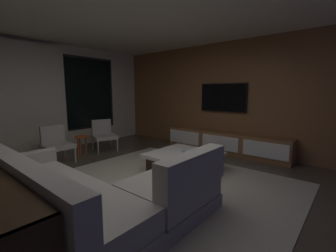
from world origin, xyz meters
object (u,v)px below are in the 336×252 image
Objects in this scene: accent_chair_near_window at (103,134)px; side_stool at (82,140)px; accent_chair_by_curtain at (56,142)px; media_console at (225,143)px; coffee_table at (184,162)px; mounted_tv at (223,98)px; sectional_couch at (90,197)px; book_stack_on_coffee_table at (190,151)px.

side_stool is (-0.61, -0.01, -0.06)m from accent_chair_near_window.
side_stool is (0.63, 0.09, -0.06)m from accent_chair_by_curtain.
accent_chair_by_curtain is at bearing -171.59° from side_stool.
accent_chair_by_curtain is 3.85m from media_console.
coffee_table is at bearing -89.32° from accent_chair_near_window.
accent_chair_near_window is at bearing 4.75° from accent_chair_by_curtain.
accent_chair_near_window is 0.61m from side_stool.
coffee_table is 2.25m from mounted_tv.
coffee_table is at bearing 3.74° from sectional_couch.
media_console is (3.75, 0.14, -0.04)m from sectional_couch.
coffee_table is 2.60m from side_stool.
book_stack_on_coffee_table is at bearing -86.48° from accent_chair_near_window.
side_stool is (-0.64, 2.51, 0.19)m from coffee_table.
media_console is at bearing -55.04° from accent_chair_near_window.
media_console is (2.37, -2.51, -0.12)m from side_stool.
mounted_tv is at bearing 4.86° from sectional_couch.
side_stool reaches higher than coffee_table.
coffee_table is at bearing -173.97° from mounted_tv.
mounted_tv reaches higher than coffee_table.
sectional_couch reaches higher than media_console.
accent_chair_by_curtain reaches higher than book_stack_on_coffee_table.
sectional_couch is 4.08m from mounted_tv.
coffee_table is (2.02, 0.13, -0.10)m from sectional_couch.
book_stack_on_coffee_table is 0.34× the size of accent_chair_near_window.
book_stack_on_coffee_table is 2.67m from side_stool.
sectional_couch reaches higher than book_stack_on_coffee_table.
accent_chair_by_curtain is 1.70× the size of side_stool.
coffee_table is at bearing 160.42° from book_stack_on_coffee_table.
accent_chair_near_window is at bearing 53.19° from sectional_couch.
accent_chair_by_curtain is at bearing 117.62° from coffee_table.
accent_chair_near_window is at bearing 0.95° from side_stool.
sectional_couch is 9.48× the size of book_stack_on_coffee_table.
coffee_table is 1.49× the size of accent_chair_by_curtain.
sectional_couch is at bearing -117.50° from side_stool.
side_stool is (1.38, 2.65, 0.08)m from sectional_couch.
accent_chair_near_window is at bearing 124.96° from media_console.
sectional_couch is 2.06× the size of mounted_tv.
side_stool is (-0.77, 2.56, -0.01)m from book_stack_on_coffee_table.
sectional_couch is 0.81× the size of media_console.
coffee_table is 0.96× the size of mounted_tv.
book_stack_on_coffee_table is (2.14, 0.09, 0.10)m from sectional_couch.
mounted_tv is at bearing -34.91° from accent_chair_by_curtain.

